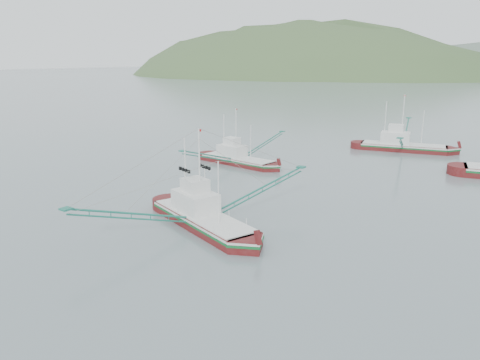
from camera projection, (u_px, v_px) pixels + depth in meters
The scene contains 5 objects.
ground at pixel (204, 226), 44.17m from camera, with size 1200.00×1200.00×0.00m, color slate.
main_boat at pixel (202, 206), 43.68m from camera, with size 14.00×23.78×9.95m.
bg_boat_far at pixel (403, 140), 79.30m from camera, with size 14.40×24.86×10.21m.
bg_boat_left at pixel (237, 155), 69.56m from camera, with size 12.43×21.97×8.92m.
headland_left at pixel (301, 75), 429.23m from camera, with size 448.00×308.00×210.00m, color #3D592E.
Camera 1 is at (26.72, -32.10, 15.41)m, focal length 35.00 mm.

